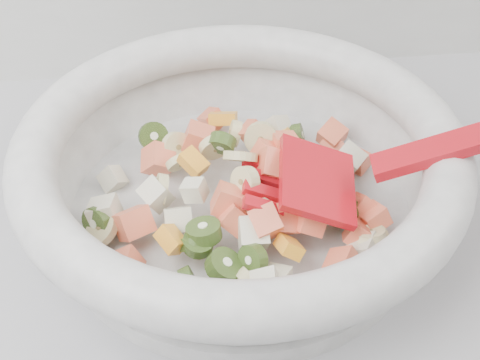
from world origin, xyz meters
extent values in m
cylinder|color=silver|center=(0.19, 1.49, 0.91)|extent=(0.29, 0.29, 0.02)
torus|color=silver|center=(0.19, 1.49, 0.98)|extent=(0.35, 0.35, 0.04)
cylinder|color=beige|center=(0.18, 1.53, 0.95)|extent=(0.03, 0.02, 0.03)
cylinder|color=beige|center=(0.29, 1.43, 0.93)|extent=(0.03, 0.03, 0.03)
cylinder|color=beige|center=(0.24, 1.53, 0.94)|extent=(0.03, 0.02, 0.03)
cylinder|color=beige|center=(0.08, 1.46, 0.93)|extent=(0.03, 0.04, 0.03)
cylinder|color=beige|center=(0.22, 1.53, 0.95)|extent=(0.03, 0.02, 0.04)
cylinder|color=beige|center=(0.16, 1.57, 0.93)|extent=(0.03, 0.04, 0.02)
cylinder|color=beige|center=(0.20, 1.55, 0.94)|extent=(0.01, 0.03, 0.03)
cylinder|color=beige|center=(0.19, 1.40, 0.93)|extent=(0.02, 0.03, 0.03)
cylinder|color=beige|center=(0.20, 1.45, 0.95)|extent=(0.03, 0.03, 0.03)
cylinder|color=beige|center=(0.15, 1.52, 0.94)|extent=(0.03, 0.02, 0.03)
cylinder|color=beige|center=(0.13, 1.49, 0.94)|extent=(0.02, 0.04, 0.04)
cylinder|color=beige|center=(0.22, 1.48, 0.96)|extent=(0.03, 0.03, 0.03)
cylinder|color=beige|center=(0.25, 1.45, 0.94)|extent=(0.04, 0.03, 0.03)
cylinder|color=beige|center=(0.29, 1.43, 0.93)|extent=(0.02, 0.02, 0.02)
cylinder|color=beige|center=(0.24, 1.50, 0.95)|extent=(0.03, 0.03, 0.02)
cylinder|color=beige|center=(0.19, 1.47, 0.96)|extent=(0.02, 0.03, 0.04)
cylinder|color=beige|center=(0.25, 1.51, 0.95)|extent=(0.03, 0.03, 0.03)
cylinder|color=beige|center=(0.28, 1.42, 0.93)|extent=(0.03, 0.03, 0.03)
cylinder|color=beige|center=(0.19, 1.49, 0.97)|extent=(0.03, 0.03, 0.03)
cylinder|color=beige|center=(0.15, 1.54, 0.94)|extent=(0.04, 0.02, 0.04)
cube|color=#E07246|center=(0.26, 1.41, 0.93)|extent=(0.03, 0.03, 0.03)
cube|color=#E07246|center=(0.21, 1.43, 0.95)|extent=(0.03, 0.03, 0.03)
cube|color=#E07246|center=(0.18, 1.46, 0.95)|extent=(0.03, 0.03, 0.03)
cube|color=#E07246|center=(0.10, 1.42, 0.93)|extent=(0.03, 0.03, 0.03)
cube|color=#E07246|center=(0.22, 1.44, 0.95)|extent=(0.03, 0.03, 0.03)
cube|color=#E07246|center=(0.16, 1.55, 0.95)|extent=(0.03, 0.03, 0.03)
cube|color=#E07246|center=(0.29, 1.46, 0.93)|extent=(0.03, 0.04, 0.04)
cube|color=#E07246|center=(0.23, 1.52, 0.95)|extent=(0.02, 0.03, 0.03)
cube|color=#E07246|center=(0.18, 1.60, 0.92)|extent=(0.03, 0.03, 0.03)
cube|color=#E07246|center=(0.21, 1.54, 0.95)|extent=(0.03, 0.03, 0.03)
cube|color=#E07246|center=(0.18, 1.45, 0.95)|extent=(0.03, 0.03, 0.03)
cube|color=#E07246|center=(0.22, 1.51, 0.95)|extent=(0.03, 0.03, 0.03)
cube|color=#E07246|center=(0.28, 1.43, 0.93)|extent=(0.03, 0.03, 0.03)
cube|color=#E07246|center=(0.27, 1.49, 0.94)|extent=(0.03, 0.03, 0.03)
cube|color=#E07246|center=(0.22, 1.49, 0.96)|extent=(0.03, 0.03, 0.04)
cube|color=#E07246|center=(0.28, 1.46, 0.93)|extent=(0.03, 0.03, 0.03)
cube|color=#E07246|center=(0.30, 1.53, 0.93)|extent=(0.03, 0.03, 0.02)
cube|color=#E07246|center=(0.29, 1.45, 0.93)|extent=(0.03, 0.03, 0.03)
cube|color=#E07246|center=(0.24, 1.44, 0.94)|extent=(0.03, 0.03, 0.03)
cube|color=#E07246|center=(0.11, 1.46, 0.94)|extent=(0.04, 0.04, 0.03)
cube|color=#E07246|center=(0.13, 1.53, 0.94)|extent=(0.03, 0.03, 0.04)
cube|color=#E07246|center=(0.28, 1.56, 0.93)|extent=(0.03, 0.03, 0.03)
cube|color=#E07246|center=(0.28, 1.55, 0.93)|extent=(0.03, 0.03, 0.03)
cylinder|color=#5C882D|center=(0.15, 1.40, 0.93)|extent=(0.02, 0.03, 0.03)
cylinder|color=#5C882D|center=(0.17, 1.41, 0.94)|extent=(0.03, 0.04, 0.03)
cylinder|color=#5C882D|center=(0.19, 1.41, 0.94)|extent=(0.03, 0.03, 0.03)
cylinder|color=#5C882D|center=(0.13, 1.57, 0.93)|extent=(0.04, 0.03, 0.04)
cylinder|color=#5C882D|center=(0.16, 1.43, 0.94)|extent=(0.03, 0.03, 0.01)
cylinder|color=#5C882D|center=(0.15, 1.43, 0.94)|extent=(0.03, 0.03, 0.02)
cylinder|color=#5C882D|center=(0.26, 1.53, 0.94)|extent=(0.03, 0.03, 0.03)
cylinder|color=#5C882D|center=(0.27, 1.46, 0.93)|extent=(0.03, 0.03, 0.04)
cylinder|color=#5C882D|center=(0.18, 1.52, 0.96)|extent=(0.03, 0.02, 0.03)
cylinder|color=#5C882D|center=(0.25, 1.56, 0.93)|extent=(0.02, 0.03, 0.03)
cylinder|color=#5C882D|center=(0.08, 1.47, 0.93)|extent=(0.03, 0.03, 0.04)
cylinder|color=#5C882D|center=(0.16, 1.43, 0.95)|extent=(0.04, 0.04, 0.02)
cube|color=beige|center=(0.29, 1.52, 0.93)|extent=(0.03, 0.03, 0.03)
cube|color=beige|center=(0.13, 1.48, 0.94)|extent=(0.03, 0.03, 0.03)
cube|color=beige|center=(0.21, 1.40, 0.93)|extent=(0.03, 0.03, 0.02)
cube|color=beige|center=(0.20, 1.43, 0.94)|extent=(0.02, 0.03, 0.03)
cube|color=beige|center=(0.09, 1.48, 0.93)|extent=(0.03, 0.03, 0.03)
cube|color=beige|center=(0.09, 1.53, 0.92)|extent=(0.03, 0.02, 0.03)
cube|color=beige|center=(0.14, 1.46, 0.94)|extent=(0.02, 0.03, 0.03)
cube|color=beige|center=(0.16, 1.47, 0.95)|extent=(0.02, 0.02, 0.02)
cube|color=beige|center=(0.28, 1.51, 0.93)|extent=(0.03, 0.03, 0.03)
cube|color=beige|center=(0.23, 1.57, 0.93)|extent=(0.03, 0.03, 0.03)
cube|color=beige|center=(0.20, 1.39, 0.93)|extent=(0.03, 0.02, 0.03)
cube|color=beige|center=(0.26, 1.50, 0.94)|extent=(0.03, 0.03, 0.03)
cube|color=beige|center=(0.28, 1.42, 0.92)|extent=(0.04, 0.03, 0.03)
cube|color=#FF982E|center=(0.19, 1.59, 0.94)|extent=(0.03, 0.02, 0.02)
cube|color=#FF982E|center=(0.14, 1.43, 0.94)|extent=(0.03, 0.03, 0.02)
cube|color=#FF982E|center=(0.16, 1.51, 0.95)|extent=(0.03, 0.03, 0.02)
cube|color=#FF982E|center=(0.23, 1.54, 0.94)|extent=(0.03, 0.03, 0.03)
cube|color=#FF982E|center=(0.22, 1.42, 0.94)|extent=(0.02, 0.02, 0.02)
cube|color=#B50F18|center=(0.25, 1.46, 0.96)|extent=(0.07, 0.08, 0.04)
cube|color=#B50F18|center=(0.21, 1.49, 0.96)|extent=(0.03, 0.01, 0.02)
cube|color=#B50F18|center=(0.21, 1.47, 0.96)|extent=(0.03, 0.01, 0.02)
cube|color=#B50F18|center=(0.21, 1.46, 0.96)|extent=(0.03, 0.01, 0.02)
cube|color=#B50F18|center=(0.20, 1.44, 0.96)|extent=(0.03, 0.01, 0.02)
camera|label=1|loc=(0.14, 1.05, 1.32)|focal=55.00mm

